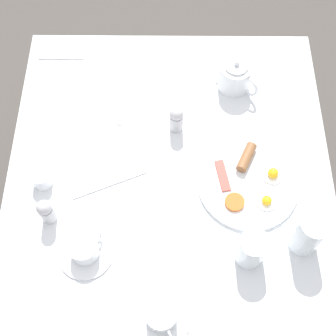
{
  "coord_description": "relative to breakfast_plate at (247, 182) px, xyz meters",
  "views": [
    {
      "loc": [
        -0.64,
        -0.0,
        1.98
      ],
      "look_at": [
        0.0,
        0.0,
        0.75
      ],
      "focal_mm": 50.0,
      "sensor_mm": 36.0,
      "label": 1
    }
  ],
  "objects": [
    {
      "name": "ground_plane",
      "position": [
        0.04,
        0.23,
        -0.74
      ],
      "size": [
        8.0,
        8.0,
        0.0
      ],
      "primitive_type": "plane",
      "color": "#4C4742"
    },
    {
      "name": "teacup_with_saucer_left",
      "position": [
        -0.39,
        0.25,
        0.02
      ],
      "size": [
        0.15,
        0.15,
        0.06
      ],
      "color": "white",
      "rests_on": "table"
    },
    {
      "name": "fork_by_plate",
      "position": [
        0.28,
        0.37,
        -0.01
      ],
      "size": [
        0.16,
        0.06,
        0.0
      ],
      "rotation": [
        0.0,
        0.0,
        4.42
      ],
      "color": "silver",
      "rests_on": "table"
    },
    {
      "name": "spoon_for_tea",
      "position": [
        0.47,
        0.61,
        -0.01
      ],
      "size": [
        0.01,
        0.16,
        0.0
      ],
      "rotation": [
        0.0,
        0.0,
        0.0
      ],
      "color": "silver",
      "rests_on": "table"
    },
    {
      "name": "teacup_with_saucer_right",
      "position": [
        -0.21,
        0.46,
        0.02
      ],
      "size": [
        0.15,
        0.15,
        0.06
      ],
      "color": "white",
      "rests_on": "table"
    },
    {
      "name": "water_glass_tall",
      "position": [
        -0.22,
        0.02,
        0.05
      ],
      "size": [
        0.08,
        0.08,
        0.12
      ],
      "color": "white",
      "rests_on": "table"
    },
    {
      "name": "breakfast_plate",
      "position": [
        0.0,
        0.0,
        0.0
      ],
      "size": [
        0.3,
        0.3,
        0.04
      ],
      "color": "white",
      "rests_on": "table"
    },
    {
      "name": "pepper_grinder",
      "position": [
        -0.11,
        0.57,
        0.04
      ],
      "size": [
        0.04,
        0.04,
        0.1
      ],
      "color": "#BCBCC1",
      "rests_on": "table"
    },
    {
      "name": "creamer_jug",
      "position": [
        0.0,
        0.61,
        0.02
      ],
      "size": [
        0.08,
        0.06,
        0.05
      ],
      "color": "white",
      "rests_on": "table"
    },
    {
      "name": "table",
      "position": [
        0.04,
        0.23,
        -0.08
      ],
      "size": [
        1.07,
        0.97,
        0.73
      ],
      "color": "silver",
      "rests_on": "ground_plane"
    },
    {
      "name": "salt_grinder",
      "position": [
        0.19,
        0.21,
        0.04
      ],
      "size": [
        0.04,
        0.04,
        0.1
      ],
      "color": "#BCBCC1",
      "rests_on": "table"
    },
    {
      "name": "water_glass_short",
      "position": [
        -0.18,
        -0.13,
        0.06
      ],
      "size": [
        0.08,
        0.08,
        0.15
      ],
      "color": "white",
      "rests_on": "table"
    },
    {
      "name": "teapot_near",
      "position": [
        0.36,
        0.02,
        0.04
      ],
      "size": [
        0.14,
        0.15,
        0.12
      ],
      "rotation": [
        0.0,
        0.0,
        0.82
      ],
      "color": "white",
      "rests_on": "table"
    },
    {
      "name": "knife_by_plate",
      "position": [
        -0.01,
        0.41,
        -0.01
      ],
      "size": [
        0.1,
        0.21,
        0.0
      ],
      "rotation": [
        0.0,
        0.0,
        0.4
      ],
      "color": "silver",
      "rests_on": "table"
    }
  ]
}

